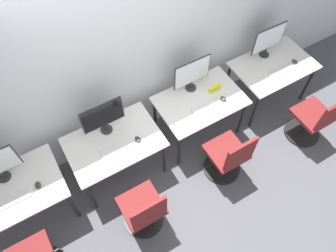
{
  "coord_description": "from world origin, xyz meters",
  "views": [
    {
      "loc": [
        -1.03,
        -1.61,
        3.91
      ],
      "look_at": [
        0.0,
        0.14,
        0.85
      ],
      "focal_mm": 35.0,
      "sensor_mm": 36.0,
      "label": 1
    }
  ],
  "objects_px": {
    "office_chair_left": "(144,212)",
    "mouse_far_right": "(295,62)",
    "keyboard_left": "(117,148)",
    "mouse_far_left": "(38,185)",
    "keyboard_right": "(206,107)",
    "mouse_right": "(223,99)",
    "office_chair_right": "(228,158)",
    "monitor_right": "(192,74)",
    "monitor_far_right": "(269,40)",
    "office_chair_far_right": "(314,120)",
    "monitor_left": "(103,117)",
    "mouse_left": "(138,139)",
    "keyboard_far_left": "(12,199)",
    "keyboard_far_right": "(281,71)"
  },
  "relations": [
    {
      "from": "keyboard_far_left",
      "to": "office_chair_left",
      "type": "distance_m",
      "value": 1.37
    },
    {
      "from": "office_chair_right",
      "to": "office_chair_far_right",
      "type": "distance_m",
      "value": 1.3
    },
    {
      "from": "keyboard_right",
      "to": "monitor_left",
      "type": "bearing_deg",
      "value": 165.08
    },
    {
      "from": "keyboard_left",
      "to": "office_chair_left",
      "type": "xyz_separation_m",
      "value": [
        -0.05,
        -0.69,
        -0.33
      ]
    },
    {
      "from": "keyboard_far_left",
      "to": "mouse_right",
      "type": "bearing_deg",
      "value": -0.78
    },
    {
      "from": "mouse_far_left",
      "to": "mouse_far_right",
      "type": "height_order",
      "value": "same"
    },
    {
      "from": "office_chair_left",
      "to": "mouse_right",
      "type": "height_order",
      "value": "office_chair_left"
    },
    {
      "from": "office_chair_left",
      "to": "keyboard_right",
      "type": "distance_m",
      "value": 1.45
    },
    {
      "from": "mouse_far_right",
      "to": "keyboard_right",
      "type": "bearing_deg",
      "value": -179.15
    },
    {
      "from": "keyboard_right",
      "to": "monitor_far_right",
      "type": "relative_size",
      "value": 0.78
    },
    {
      "from": "office_chair_left",
      "to": "monitor_right",
      "type": "height_order",
      "value": "monitor_right"
    },
    {
      "from": "keyboard_left",
      "to": "mouse_far_left",
      "type": "bearing_deg",
      "value": 178.86
    },
    {
      "from": "office_chair_left",
      "to": "mouse_far_right",
      "type": "bearing_deg",
      "value": 14.29
    },
    {
      "from": "mouse_right",
      "to": "office_chair_right",
      "type": "relative_size",
      "value": 0.1
    },
    {
      "from": "keyboard_far_left",
      "to": "keyboard_right",
      "type": "height_order",
      "value": "same"
    },
    {
      "from": "monitor_right",
      "to": "monitor_far_right",
      "type": "xyz_separation_m",
      "value": [
        1.19,
        -0.01,
        0.0
      ]
    },
    {
      "from": "office_chair_left",
      "to": "monitor_far_right",
      "type": "xyz_separation_m",
      "value": [
        2.43,
        1.01,
        0.59
      ]
    },
    {
      "from": "monitor_right",
      "to": "mouse_far_right",
      "type": "relative_size",
      "value": 5.51
    },
    {
      "from": "mouse_right",
      "to": "mouse_far_right",
      "type": "relative_size",
      "value": 1.0
    },
    {
      "from": "keyboard_far_left",
      "to": "monitor_left",
      "type": "height_order",
      "value": "monitor_left"
    },
    {
      "from": "monitor_left",
      "to": "keyboard_far_right",
      "type": "bearing_deg",
      "value": -7.76
    },
    {
      "from": "mouse_far_left",
      "to": "keyboard_left",
      "type": "bearing_deg",
      "value": -1.14
    },
    {
      "from": "office_chair_right",
      "to": "keyboard_far_left",
      "type": "bearing_deg",
      "value": 165.3
    },
    {
      "from": "mouse_far_left",
      "to": "keyboard_far_right",
      "type": "height_order",
      "value": "mouse_far_left"
    },
    {
      "from": "monitor_left",
      "to": "office_chair_left",
      "type": "relative_size",
      "value": 0.54
    },
    {
      "from": "office_chair_right",
      "to": "monitor_left",
      "type": "bearing_deg",
      "value": 141.79
    },
    {
      "from": "mouse_left",
      "to": "mouse_right",
      "type": "height_order",
      "value": "same"
    },
    {
      "from": "office_chair_far_right",
      "to": "keyboard_left",
      "type": "bearing_deg",
      "value": 163.36
    },
    {
      "from": "mouse_left",
      "to": "mouse_far_right",
      "type": "relative_size",
      "value": 1.0
    },
    {
      "from": "mouse_far_left",
      "to": "office_chair_left",
      "type": "xyz_separation_m",
      "value": [
        0.86,
        -0.7,
        -0.34
      ]
    },
    {
      "from": "keyboard_left",
      "to": "monitor_far_right",
      "type": "bearing_deg",
      "value": 7.78
    },
    {
      "from": "monitor_far_right",
      "to": "monitor_right",
      "type": "bearing_deg",
      "value": 179.62
    },
    {
      "from": "mouse_left",
      "to": "monitor_far_right",
      "type": "distance_m",
      "value": 2.17
    },
    {
      "from": "mouse_far_left",
      "to": "office_chair_far_right",
      "type": "distance_m",
      "value": 3.46
    },
    {
      "from": "keyboard_far_left",
      "to": "mouse_left",
      "type": "height_order",
      "value": "mouse_left"
    },
    {
      "from": "mouse_far_left",
      "to": "mouse_left",
      "type": "height_order",
      "value": "same"
    },
    {
      "from": "office_chair_left",
      "to": "mouse_far_right",
      "type": "xyz_separation_m",
      "value": [
        2.7,
        0.69,
        0.34
      ]
    },
    {
      "from": "mouse_far_left",
      "to": "monitor_left",
      "type": "bearing_deg",
      "value": 16.96
    },
    {
      "from": "monitor_right",
      "to": "keyboard_far_right",
      "type": "distance_m",
      "value": 1.27
    },
    {
      "from": "keyboard_right",
      "to": "mouse_far_right",
      "type": "bearing_deg",
      "value": 0.85
    },
    {
      "from": "keyboard_right",
      "to": "office_chair_left",
      "type": "bearing_deg",
      "value": -151.81
    },
    {
      "from": "keyboard_far_left",
      "to": "monitor_left",
      "type": "distance_m",
      "value": 1.25
    },
    {
      "from": "keyboard_left",
      "to": "keyboard_far_right",
      "type": "xyz_separation_m",
      "value": [
        2.38,
        -0.03,
        0.0
      ]
    },
    {
      "from": "mouse_right",
      "to": "office_chair_far_right",
      "type": "xyz_separation_m",
      "value": [
        1.01,
        -0.7,
        -0.34
      ]
    },
    {
      "from": "office_chair_left",
      "to": "keyboard_right",
      "type": "bearing_deg",
      "value": 28.19
    },
    {
      "from": "mouse_left",
      "to": "office_chair_right",
      "type": "height_order",
      "value": "office_chair_right"
    },
    {
      "from": "mouse_far_left",
      "to": "monitor_right",
      "type": "bearing_deg",
      "value": 8.54
    },
    {
      "from": "mouse_far_right",
      "to": "office_chair_far_right",
      "type": "bearing_deg",
      "value": -105.18
    },
    {
      "from": "office_chair_right",
      "to": "monitor_far_right",
      "type": "height_order",
      "value": "monitor_far_right"
    },
    {
      "from": "mouse_far_left",
      "to": "keyboard_right",
      "type": "xyz_separation_m",
      "value": [
        2.1,
        -0.04,
        -0.01
      ]
    }
  ]
}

